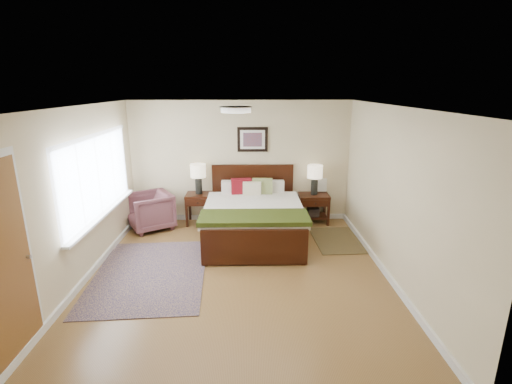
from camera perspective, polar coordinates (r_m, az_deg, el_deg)
floor at (r=5.75m, az=-2.74°, el=-12.73°), size 5.00×5.00×0.00m
back_wall at (r=7.70m, az=-2.40°, el=4.63°), size 4.50×0.04×2.50m
front_wall at (r=2.96m, az=-4.30°, el=-14.71°), size 4.50×0.04×2.50m
left_wall at (r=5.79m, az=-25.76°, el=-0.78°), size 0.04×5.00×2.50m
right_wall at (r=5.67m, az=20.46°, el=-0.53°), size 0.04×5.00×2.50m
ceiling at (r=5.06m, az=-3.12°, el=12.99°), size 4.50×5.00×0.02m
window at (r=6.36m, az=-22.94°, el=2.12°), size 0.11×2.72×1.32m
door at (r=4.41m, az=-34.47°, el=-9.55°), size 0.06×1.00×2.18m
ceil_fixture at (r=5.06m, az=-3.12°, el=12.59°), size 0.44×0.44×0.08m
bed at (r=6.83m, az=-0.41°, el=-2.95°), size 1.81×2.20×1.18m
wall_art at (r=7.59m, az=-0.53°, el=8.08°), size 0.62×0.05×0.50m
nightstand_left at (r=7.70m, az=-8.73°, el=-1.20°), size 0.54×0.48×0.64m
nightstand_right at (r=7.80m, az=8.85°, el=-2.08°), size 0.61×0.46×0.61m
lamp_left at (r=7.58m, az=-8.88°, el=2.79°), size 0.31×0.31×0.61m
lamp_right at (r=7.64m, az=9.04°, el=2.65°), size 0.31×0.31×0.61m
armchair at (r=7.68m, az=-15.98°, el=-2.84°), size 1.10×1.09×0.74m
rug_persian at (r=6.02m, az=-15.97°, el=-11.95°), size 1.77×2.41×0.01m
rug_navy at (r=7.11m, az=12.30°, el=-7.21°), size 0.88×1.28×0.01m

